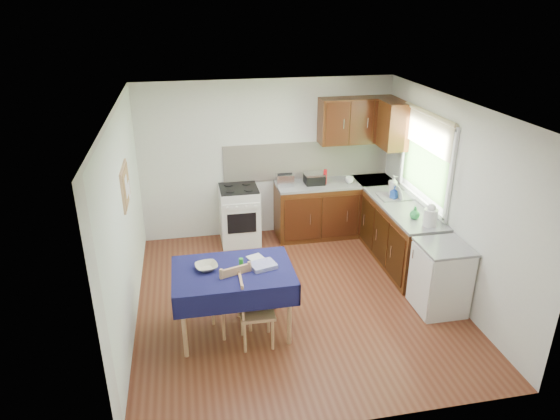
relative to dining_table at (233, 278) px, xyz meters
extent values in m
plane|color=#542616|center=(0.84, 0.51, -0.71)|extent=(4.20, 4.20, 0.00)
cube|color=white|center=(0.84, 0.51, 1.79)|extent=(4.00, 4.20, 0.02)
cube|color=silver|center=(0.84, 2.61, 0.54)|extent=(4.00, 0.02, 2.50)
cube|color=silver|center=(0.84, -1.59, 0.54)|extent=(4.00, 0.02, 2.50)
cube|color=white|center=(-1.16, 0.51, 0.54)|extent=(0.02, 4.20, 2.50)
cube|color=silver|center=(2.84, 0.51, 0.54)|extent=(0.02, 4.20, 2.50)
cube|color=#371809|center=(1.89, 2.31, -0.28)|extent=(1.90, 0.60, 0.86)
cube|color=#371809|center=(2.54, 1.16, -0.28)|extent=(0.60, 1.70, 0.86)
cube|color=slate|center=(1.89, 2.31, 0.17)|extent=(1.90, 0.60, 0.04)
cube|color=slate|center=(2.54, 1.16, 0.17)|extent=(0.60, 1.70, 0.04)
cube|color=slate|center=(2.54, 2.31, 0.17)|extent=(0.60, 0.60, 0.04)
cube|color=silver|center=(1.49, 2.60, 0.49)|extent=(2.70, 0.02, 0.60)
cube|color=#371809|center=(2.24, 2.44, 1.14)|extent=(1.20, 0.35, 0.70)
cube|color=#371809|center=(2.66, 2.01, 1.14)|extent=(0.35, 0.50, 0.70)
cube|color=white|center=(0.34, 2.31, -0.26)|extent=(0.60, 0.60, 0.90)
cube|color=black|center=(0.34, 2.31, 0.19)|extent=(0.58, 0.58, 0.02)
cube|color=black|center=(0.34, 2.01, -0.26)|extent=(0.44, 0.01, 0.32)
cube|color=#355C26|center=(2.82, 1.21, 0.79)|extent=(0.01, 1.40, 0.85)
cube|color=white|center=(2.81, 1.21, 1.44)|extent=(0.04, 1.48, 0.06)
cube|color=white|center=(2.81, 1.21, 0.24)|extent=(0.04, 1.48, 0.06)
cube|color=tan|center=(2.79, 1.21, 1.22)|extent=(0.02, 1.36, 0.44)
cube|color=white|center=(2.54, -0.04, -0.29)|extent=(0.55, 0.58, 0.85)
cube|color=slate|center=(2.54, -0.04, 0.16)|extent=(0.58, 0.60, 0.03)
cube|color=tan|center=(-1.14, 0.81, 0.89)|extent=(0.02, 0.62, 0.47)
cube|color=#97673F|center=(-1.12, 0.81, 0.89)|extent=(0.01, 0.56, 0.41)
cube|color=white|center=(-1.11, 0.73, 0.91)|extent=(0.00, 0.18, 0.24)
cube|color=white|center=(-1.11, 0.93, 0.79)|extent=(0.00, 0.15, 0.20)
cube|color=#0F113C|center=(0.00, 0.00, 0.09)|extent=(1.30, 0.87, 0.03)
cube|color=#0F113C|center=(0.00, -0.44, -0.02)|extent=(1.34, 0.02, 0.26)
cube|color=#0F113C|center=(0.00, 0.44, -0.02)|extent=(1.34, 0.02, 0.26)
cube|color=#0F113C|center=(-0.66, 0.00, -0.02)|extent=(0.02, 0.91, 0.26)
cube|color=#0F113C|center=(0.66, 0.00, -0.02)|extent=(0.02, 0.91, 0.26)
cylinder|color=tan|center=(-0.57, -0.35, -0.32)|extent=(0.05, 0.05, 0.79)
cylinder|color=tan|center=(0.57, -0.35, -0.32)|extent=(0.05, 0.05, 0.79)
cylinder|color=tan|center=(-0.57, 0.35, -0.32)|extent=(0.05, 0.05, 0.79)
cylinder|color=tan|center=(0.57, 0.35, -0.32)|extent=(0.05, 0.05, 0.79)
cube|color=tan|center=(-0.04, 0.06, -0.27)|extent=(0.52, 0.52, 0.04)
cube|color=tan|center=(0.02, -0.11, 0.07)|extent=(0.36, 0.14, 0.29)
cylinder|color=tan|center=(0.07, 0.27, -0.49)|extent=(0.04, 0.04, 0.44)
cylinder|color=tan|center=(-0.25, 0.16, -0.49)|extent=(0.04, 0.04, 0.44)
cylinder|color=tan|center=(0.17, -0.05, -0.49)|extent=(0.04, 0.04, 0.44)
cylinder|color=tan|center=(-0.14, -0.15, -0.49)|extent=(0.04, 0.04, 0.44)
cube|color=tan|center=(0.22, -0.26, -0.30)|extent=(0.39, 0.39, 0.04)
cube|color=tan|center=(0.06, -0.26, 0.01)|extent=(0.03, 0.34, 0.27)
cylinder|color=tan|center=(0.37, -0.42, -0.51)|extent=(0.03, 0.03, 0.41)
cylinder|color=tan|center=(0.38, -0.11, -0.51)|extent=(0.03, 0.03, 0.41)
cylinder|color=tan|center=(0.06, -0.41, -0.51)|extent=(0.03, 0.03, 0.41)
cylinder|color=tan|center=(0.07, -0.10, -0.51)|extent=(0.03, 0.03, 0.41)
cube|color=silver|center=(1.06, 2.29, 0.28)|extent=(0.27, 0.17, 0.19)
cube|color=black|center=(1.06, 2.29, 0.39)|extent=(0.23, 0.02, 0.02)
cube|color=black|center=(1.54, 2.31, 0.26)|extent=(0.30, 0.26, 0.14)
cube|color=silver|center=(1.54, 2.31, 0.35)|extent=(0.30, 0.26, 0.03)
cylinder|color=red|center=(1.69, 2.25, 0.31)|extent=(0.05, 0.05, 0.24)
cube|color=gold|center=(1.65, 2.46, 0.27)|extent=(0.12, 0.09, 0.15)
cube|color=gray|center=(2.56, 1.52, 0.20)|extent=(0.47, 0.36, 0.02)
cylinder|color=white|center=(2.56, 1.52, 0.30)|extent=(0.06, 0.22, 0.22)
cylinder|color=white|center=(2.60, 0.50, 0.30)|extent=(0.18, 0.18, 0.22)
sphere|color=white|center=(2.60, 0.50, 0.44)|extent=(0.11, 0.11, 0.11)
imported|color=white|center=(2.09, 2.22, 0.24)|extent=(0.16, 0.16, 0.10)
imported|color=white|center=(2.54, 1.57, 0.35)|extent=(0.17, 0.17, 0.31)
imported|color=#1D46AC|center=(2.51, 1.44, 0.29)|extent=(0.13, 0.12, 0.20)
imported|color=green|center=(2.50, 0.74, 0.28)|extent=(0.15, 0.15, 0.17)
imported|color=beige|center=(-0.29, 0.07, 0.14)|extent=(0.29, 0.29, 0.06)
imported|color=white|center=(0.22, 0.14, 0.11)|extent=(0.24, 0.28, 0.02)
cylinder|color=#279029|center=(0.10, 0.06, 0.15)|extent=(0.05, 0.05, 0.10)
cube|color=#282A95|center=(0.34, -0.01, 0.13)|extent=(0.32, 0.28, 0.05)
camera|label=1|loc=(-0.41, -4.85, 2.90)|focal=32.00mm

